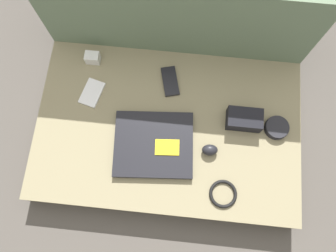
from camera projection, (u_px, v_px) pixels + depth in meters
name	position (u px, v px, depth m)	size (l,w,h in m)	color
ground_plane	(168.00, 134.00, 1.36)	(8.00, 8.00, 0.00)	#4C4742
couch_seat	(168.00, 131.00, 1.31)	(1.02, 0.65, 0.10)	#847A5B
couch_backrest	(179.00, 11.00, 1.25)	(1.02, 0.20, 0.48)	#60755B
laptop	(154.00, 144.00, 1.23)	(0.31, 0.28, 0.03)	black
computer_mouse	(210.00, 150.00, 1.22)	(0.06, 0.05, 0.04)	black
speaker_puck	(277.00, 128.00, 1.25)	(0.09, 0.09, 0.03)	black
phone_silver	(170.00, 81.00, 1.31)	(0.09, 0.13, 0.01)	black
phone_black	(92.00, 93.00, 1.30)	(0.10, 0.12, 0.01)	silver
camera_pouch	(244.00, 119.00, 1.24)	(0.13, 0.08, 0.06)	black
charger_brick	(93.00, 58.00, 1.32)	(0.06, 0.04, 0.05)	silver
cable_coil	(223.00, 194.00, 1.19)	(0.10, 0.10, 0.01)	black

